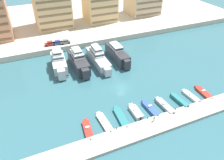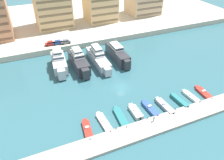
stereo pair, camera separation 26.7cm
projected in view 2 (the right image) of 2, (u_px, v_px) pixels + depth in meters
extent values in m
plane|color=#336670|center=(121.00, 87.00, 70.61)|extent=(400.00, 400.00, 0.00)
cube|color=beige|center=(70.00, 19.00, 120.57)|extent=(180.00, 70.00, 2.36)
cube|color=#A8A399|center=(152.00, 127.00, 56.07)|extent=(120.00, 5.66, 0.80)
cube|color=silver|center=(59.00, 64.00, 78.99)|extent=(5.86, 13.29, 4.14)
cube|color=silver|center=(62.00, 74.00, 73.05)|extent=(2.78, 2.57, 3.52)
cube|color=#192347|center=(60.00, 67.00, 79.75)|extent=(5.92, 13.42, 0.24)
cube|color=white|center=(58.00, 56.00, 78.12)|extent=(4.14, 5.74, 1.55)
cube|color=#233342|center=(58.00, 55.00, 78.04)|extent=(4.19, 5.80, 0.56)
cube|color=white|center=(57.00, 52.00, 77.27)|extent=(3.23, 4.48, 1.44)
cube|color=#233342|center=(57.00, 51.00, 77.19)|extent=(3.27, 4.52, 0.52)
cylinder|color=silver|center=(56.00, 47.00, 76.99)|extent=(0.16, 0.16, 1.80)
cube|color=silver|center=(57.00, 57.00, 84.92)|extent=(4.04, 1.27, 0.20)
cube|color=#333338|center=(79.00, 63.00, 79.54)|extent=(4.54, 14.57, 4.22)
cube|color=#333338|center=(86.00, 74.00, 73.23)|extent=(2.47, 2.25, 3.59)
cube|color=#334C7F|center=(79.00, 66.00, 80.33)|extent=(4.58, 14.72, 0.24)
cube|color=white|center=(77.00, 54.00, 78.67)|extent=(3.52, 6.13, 1.76)
cube|color=#233342|center=(77.00, 54.00, 78.57)|extent=(3.56, 6.19, 0.63)
cube|color=white|center=(77.00, 50.00, 77.85)|extent=(2.74, 4.78, 1.13)
cube|color=#233342|center=(77.00, 50.00, 77.78)|extent=(2.78, 4.83, 0.41)
cylinder|color=silver|center=(76.00, 46.00, 77.70)|extent=(0.16, 0.16, 1.80)
cube|color=#333338|center=(73.00, 56.00, 85.92)|extent=(3.81, 0.91, 0.20)
cube|color=silver|center=(98.00, 60.00, 82.26)|extent=(4.31, 17.10, 3.41)
cube|color=silver|center=(108.00, 72.00, 75.02)|extent=(2.35, 2.14, 2.90)
cube|color=#334C7F|center=(98.00, 62.00, 82.89)|extent=(4.35, 17.27, 0.24)
cube|color=white|center=(97.00, 52.00, 81.77)|extent=(3.35, 7.18, 1.75)
cube|color=#233342|center=(97.00, 52.00, 81.67)|extent=(3.39, 7.26, 0.63)
cube|color=white|center=(97.00, 48.00, 80.88)|extent=(2.61, 5.60, 1.36)
cube|color=#233342|center=(97.00, 48.00, 80.80)|extent=(2.64, 5.66, 0.49)
cylinder|color=silver|center=(95.00, 43.00, 80.80)|extent=(0.16, 0.16, 1.80)
cube|color=silver|center=(91.00, 51.00, 89.50)|extent=(3.63, 0.91, 0.20)
cube|color=#333338|center=(117.00, 55.00, 84.67)|extent=(4.07, 15.10, 4.18)
cube|color=#333338|center=(127.00, 65.00, 78.22)|extent=(2.23, 2.03, 3.55)
cube|color=#334C7F|center=(117.00, 58.00, 85.44)|extent=(4.11, 15.25, 0.24)
cube|color=white|center=(116.00, 47.00, 83.86)|extent=(3.17, 6.34, 1.66)
cube|color=#233342|center=(116.00, 46.00, 83.77)|extent=(3.21, 6.41, 0.60)
cylinder|color=silver|center=(115.00, 41.00, 83.59)|extent=(0.16, 0.16, 1.80)
cube|color=#333338|center=(109.00, 48.00, 91.24)|extent=(3.44, 0.90, 0.20)
cube|color=red|center=(88.00, 130.00, 55.09)|extent=(2.63, 6.55, 0.75)
cube|color=red|center=(85.00, 120.00, 57.90)|extent=(1.15, 0.98, 0.64)
cube|color=silver|center=(87.00, 127.00, 55.13)|extent=(1.12, 0.72, 0.42)
cube|color=#283847|center=(87.00, 126.00, 55.32)|extent=(0.96, 0.19, 0.25)
cube|color=black|center=(90.00, 140.00, 52.35)|extent=(0.39, 0.32, 0.60)
cube|color=white|center=(104.00, 123.00, 57.17)|extent=(2.35, 7.10, 0.77)
cube|color=white|center=(98.00, 114.00, 60.03)|extent=(1.12, 0.94, 0.65)
cube|color=silver|center=(103.00, 120.00, 57.23)|extent=(1.11, 0.66, 0.38)
cube|color=#283847|center=(103.00, 119.00, 57.40)|extent=(0.98, 0.14, 0.23)
cube|color=black|center=(110.00, 132.00, 54.38)|extent=(0.38, 0.30, 0.60)
cube|color=teal|center=(121.00, 118.00, 58.70)|extent=(2.57, 7.65, 0.78)
cube|color=teal|center=(116.00, 108.00, 61.94)|extent=(1.20, 1.01, 0.67)
cube|color=black|center=(127.00, 128.00, 55.55)|extent=(0.38, 0.30, 0.60)
cube|color=white|center=(136.00, 112.00, 60.23)|extent=(2.29, 5.19, 1.08)
cube|color=white|center=(131.00, 106.00, 62.53)|extent=(1.22, 1.01, 0.92)
cube|color=silver|center=(135.00, 109.00, 60.12)|extent=(1.22, 0.62, 0.36)
cube|color=#283847|center=(135.00, 109.00, 60.30)|extent=(1.10, 0.10, 0.22)
cube|color=black|center=(141.00, 118.00, 58.05)|extent=(0.37, 0.29, 0.60)
cube|color=#33569E|center=(150.00, 109.00, 61.49)|extent=(2.22, 6.44, 0.90)
cube|color=#33569E|center=(144.00, 102.00, 64.13)|extent=(1.11, 0.92, 0.77)
cube|color=silver|center=(150.00, 106.00, 61.46)|extent=(1.09, 0.65, 0.46)
cube|color=#283847|center=(149.00, 105.00, 61.63)|extent=(0.97, 0.12, 0.27)
cube|color=black|center=(158.00, 116.00, 58.92)|extent=(0.37, 0.30, 0.60)
cube|color=#9EA3A8|center=(165.00, 106.00, 62.24)|extent=(2.38, 7.00, 1.03)
cube|color=#9EA3A8|center=(157.00, 99.00, 65.08)|extent=(1.14, 0.96, 0.87)
cube|color=silver|center=(164.00, 104.00, 62.23)|extent=(1.13, 0.66, 0.37)
cube|color=#283847|center=(164.00, 103.00, 62.40)|extent=(1.00, 0.14, 0.22)
cube|color=black|center=(174.00, 114.00, 59.48)|extent=(0.38, 0.30, 0.60)
cube|color=teal|center=(180.00, 101.00, 64.22)|extent=(1.99, 6.44, 1.04)
cube|color=teal|center=(172.00, 94.00, 66.77)|extent=(0.89, 0.75, 0.89)
cube|color=black|center=(188.00, 107.00, 61.68)|extent=(0.38, 0.30, 0.60)
cube|color=white|center=(191.00, 97.00, 65.96)|extent=(2.09, 6.00, 0.85)
cube|color=white|center=(184.00, 91.00, 68.38)|extent=(0.99, 0.83, 0.72)
cube|color=silver|center=(191.00, 94.00, 65.94)|extent=(0.98, 0.66, 0.37)
cube|color=#283847|center=(190.00, 94.00, 66.11)|extent=(0.86, 0.13, 0.22)
cube|color=black|center=(199.00, 102.00, 63.58)|extent=(0.38, 0.30, 0.60)
cube|color=red|center=(204.00, 93.00, 67.46)|extent=(2.49, 6.36, 0.76)
cube|color=red|center=(197.00, 87.00, 70.20)|extent=(1.22, 1.02, 0.64)
cube|color=silver|center=(204.00, 91.00, 67.49)|extent=(1.20, 0.67, 0.41)
cube|color=#283847|center=(203.00, 90.00, 67.67)|extent=(1.06, 0.14, 0.25)
cube|color=black|center=(212.00, 99.00, 64.82)|extent=(0.38, 0.30, 0.60)
cube|color=red|center=(50.00, 44.00, 90.37)|extent=(4.20, 1.96, 0.80)
cube|color=red|center=(50.00, 42.00, 89.99)|extent=(2.20, 1.69, 0.68)
cube|color=#1E2833|center=(50.00, 42.00, 89.99)|extent=(2.15, 1.70, 0.37)
cylinder|color=black|center=(47.00, 46.00, 89.57)|extent=(0.65, 0.26, 0.64)
cylinder|color=black|center=(47.00, 44.00, 90.89)|extent=(0.65, 0.26, 0.64)
cylinder|color=black|center=(54.00, 45.00, 90.31)|extent=(0.65, 0.26, 0.64)
cylinder|color=black|center=(53.00, 43.00, 91.63)|extent=(0.65, 0.26, 0.64)
cube|color=#28428E|center=(58.00, 43.00, 91.17)|extent=(4.17, 1.87, 0.80)
cube|color=#28428E|center=(58.00, 41.00, 90.79)|extent=(2.16, 1.65, 0.68)
cube|color=#1E2833|center=(58.00, 41.00, 90.79)|extent=(2.12, 1.66, 0.37)
cylinder|color=black|center=(55.00, 45.00, 90.35)|extent=(0.65, 0.25, 0.64)
cylinder|color=black|center=(54.00, 43.00, 91.66)|extent=(0.65, 0.25, 0.64)
cylinder|color=black|center=(61.00, 44.00, 91.13)|extent=(0.65, 0.25, 0.64)
cylinder|color=black|center=(61.00, 42.00, 92.44)|extent=(0.65, 0.25, 0.64)
cube|color=slate|center=(66.00, 42.00, 91.82)|extent=(4.11, 1.71, 0.80)
cube|color=slate|center=(66.00, 40.00, 91.45)|extent=(2.11, 1.57, 0.68)
cube|color=#1E2833|center=(66.00, 40.00, 91.45)|extent=(2.06, 1.58, 0.37)
cylinder|color=black|center=(63.00, 44.00, 90.97)|extent=(0.64, 0.22, 0.64)
cylinder|color=black|center=(62.00, 43.00, 92.25)|extent=(0.64, 0.22, 0.64)
cylinder|color=black|center=(69.00, 43.00, 91.85)|extent=(0.64, 0.22, 0.64)
cylinder|color=black|center=(68.00, 42.00, 93.13)|extent=(0.64, 0.22, 0.64)
cube|color=#E0BC84|center=(51.00, 1.00, 102.60)|extent=(16.37, 15.62, 24.36)
cube|color=#7B6748|center=(58.00, 28.00, 102.68)|extent=(15.06, 0.24, 0.90)
cube|color=#7B6748|center=(57.00, 22.00, 100.95)|extent=(15.06, 0.24, 0.90)
cube|color=#7B6748|center=(56.00, 15.00, 99.22)|extent=(15.06, 0.24, 0.90)
cube|color=#7B6748|center=(55.00, 8.00, 97.48)|extent=(15.06, 0.24, 0.90)
cube|color=#7B6748|center=(54.00, 1.00, 95.75)|extent=(15.06, 0.24, 0.90)
cube|color=#7B6748|center=(106.00, 21.00, 109.84)|extent=(13.79, 0.24, 0.90)
cube|color=#7B6748|center=(105.00, 14.00, 107.91)|extent=(13.79, 0.24, 0.90)
cube|color=#7B6748|center=(105.00, 8.00, 105.98)|extent=(13.79, 0.24, 0.90)
cube|color=#7B6748|center=(105.00, 0.00, 104.05)|extent=(13.79, 0.24, 0.90)
cube|color=#6D5F4B|center=(149.00, 14.00, 119.20)|extent=(15.29, 0.24, 0.90)
cube|color=#6D5F4B|center=(150.00, 8.00, 117.42)|extent=(15.29, 0.24, 0.90)
cube|color=#6D5F4B|center=(150.00, 3.00, 115.65)|extent=(15.29, 0.24, 0.90)
cylinder|color=#4C515B|center=(154.00, 120.00, 56.82)|extent=(0.13, 0.13, 0.81)
cylinder|color=#4C515B|center=(154.00, 120.00, 56.93)|extent=(0.13, 0.13, 0.81)
cube|color=#337F4C|center=(154.00, 118.00, 56.47)|extent=(0.49, 0.45, 0.62)
cylinder|color=#337F4C|center=(154.00, 119.00, 56.31)|extent=(0.10, 0.10, 0.62)
cylinder|color=#337F4C|center=(154.00, 118.00, 56.69)|extent=(0.10, 0.10, 0.62)
sphere|color=tan|center=(154.00, 117.00, 56.23)|extent=(0.22, 0.22, 0.22)
cylinder|color=#2D2D33|center=(116.00, 128.00, 54.75)|extent=(0.18, 0.18, 0.45)
sphere|color=#2D2D33|center=(116.00, 127.00, 54.59)|extent=(0.20, 0.20, 0.20)
cylinder|color=#2D2D33|center=(147.00, 118.00, 57.66)|extent=(0.18, 0.18, 0.45)
sphere|color=#2D2D33|center=(147.00, 117.00, 57.50)|extent=(0.20, 0.20, 0.20)
cylinder|color=#2D2D33|center=(175.00, 109.00, 60.57)|extent=(0.18, 0.18, 0.45)
sphere|color=#2D2D33|center=(176.00, 108.00, 60.41)|extent=(0.20, 0.20, 0.20)
cylinder|color=#2D2D33|center=(201.00, 101.00, 63.48)|extent=(0.18, 0.18, 0.45)
sphere|color=#2D2D33|center=(201.00, 100.00, 63.32)|extent=(0.20, 0.20, 0.20)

